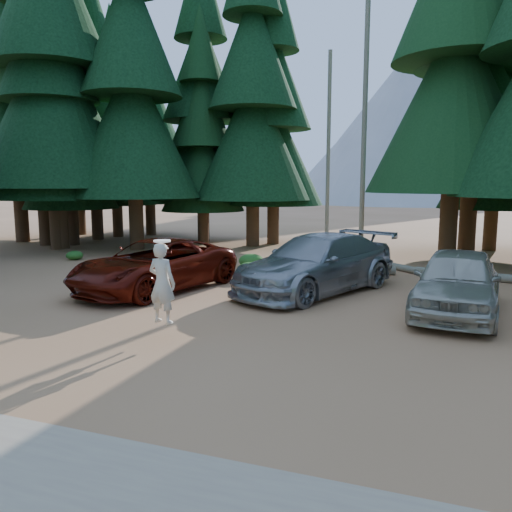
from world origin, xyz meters
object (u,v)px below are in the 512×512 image
Objects in this scene: silver_minivan_center at (317,264)px; frisbee_player at (162,283)px; red_pickup at (155,265)px; log_left at (332,270)px; log_mid at (388,265)px; log_right at (484,276)px; silver_minivan_right at (457,282)px.

frisbee_player reaches higher than silver_minivan_center.
red_pickup is 1.25× the size of log_left.
log_right is (3.36, -1.53, 0.02)m from log_mid.
red_pickup reaches higher than log_right.
frisbee_player is (-6.06, -4.45, 0.41)m from silver_minivan_right.
log_right is at bearing -10.79° from log_left.
log_right is (1.09, 5.11, -0.70)m from silver_minivan_right.
frisbee_player is at bearing -84.40° from silver_minivan_center.
frisbee_player is (-2.05, -5.83, 0.36)m from silver_minivan_center.
red_pickup is 0.94× the size of silver_minivan_center.
log_left is 1.46× the size of log_mid.
frisbee_player is 0.39× the size of log_right.
frisbee_player reaches higher than silver_minivan_right.
log_left is (4.76, 4.57, -0.64)m from red_pickup.
log_right is at bearing 61.20° from silver_minivan_center.
red_pickup is at bearing -153.83° from log_left.
red_pickup is 3.21× the size of frisbee_player.
silver_minivan_center is 1.95× the size of log_mid.
log_left is (1.96, 8.94, -1.09)m from frisbee_player.
silver_minivan_center reaches higher than log_mid.
red_pickup is at bearing -91.44° from log_mid.
red_pickup reaches higher than log_left.
red_pickup is 1.16× the size of silver_minivan_right.
log_right reaches higher than log_mid.
red_pickup is 11.24m from log_right.
red_pickup is at bearing -173.43° from silver_minivan_right.
log_mid is at bearing 96.77° from silver_minivan_center.
red_pickup is at bearing -138.22° from silver_minivan_center.
frisbee_player is 11.99m from log_right.
log_mid is at bearing 167.36° from log_right.
frisbee_player is at bearing -120.02° from log_left.
silver_minivan_center is 3.43× the size of frisbee_player.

